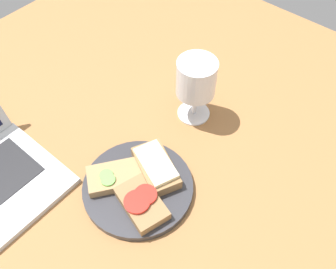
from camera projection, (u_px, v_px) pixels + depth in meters
wooden_table at (150, 174)px, 80.03cm from camera, size 140.00×140.00×3.00cm
plate at (138, 187)px, 75.47cm from camera, size 22.29×22.29×1.56cm
sandwich_with_cheese at (155, 167)px, 75.55cm from camera, size 10.78×13.30×3.38cm
sandwich_with_cucumber at (115, 177)px, 74.86cm from camera, size 12.76×11.74×2.39cm
sandwich_with_tomato at (141, 203)px, 71.08cm from camera, size 9.30×12.10×2.72cm
wine_glass at (196, 81)px, 80.23cm from camera, size 8.74×8.74×15.66cm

